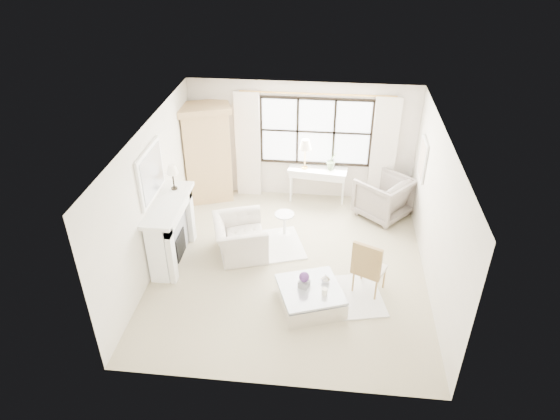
# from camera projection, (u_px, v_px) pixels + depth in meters

# --- Properties ---
(floor) EXTENTS (5.50, 5.50, 0.00)m
(floor) POSITION_uv_depth(u_px,v_px,m) (290.00, 266.00, 9.46)
(floor) COLOR tan
(floor) RESTS_ON ground
(ceiling) EXTENTS (5.50, 5.50, 0.00)m
(ceiling) POSITION_uv_depth(u_px,v_px,m) (292.00, 134.00, 8.04)
(ceiling) COLOR white
(ceiling) RESTS_ON ground
(wall_back) EXTENTS (5.00, 0.00, 5.00)m
(wall_back) POSITION_uv_depth(u_px,v_px,m) (302.00, 141.00, 11.07)
(wall_back) COLOR silver
(wall_back) RESTS_ON ground
(wall_front) EXTENTS (5.00, 0.00, 5.00)m
(wall_front) POSITION_uv_depth(u_px,v_px,m) (272.00, 315.00, 6.43)
(wall_front) COLOR beige
(wall_front) RESTS_ON ground
(wall_left) EXTENTS (0.00, 5.50, 5.50)m
(wall_left) POSITION_uv_depth(u_px,v_px,m) (153.00, 197.00, 8.98)
(wall_left) COLOR silver
(wall_left) RESTS_ON ground
(wall_right) EXTENTS (0.00, 5.50, 5.50)m
(wall_right) POSITION_uv_depth(u_px,v_px,m) (436.00, 213.00, 8.52)
(wall_right) COLOR beige
(wall_right) RESTS_ON ground
(window_pane) EXTENTS (2.40, 0.02, 1.50)m
(window_pane) POSITION_uv_depth(u_px,v_px,m) (316.00, 132.00, 10.89)
(window_pane) COLOR white
(window_pane) RESTS_ON wall_back
(window_frame) EXTENTS (2.50, 0.04, 1.50)m
(window_frame) POSITION_uv_depth(u_px,v_px,m) (316.00, 132.00, 10.88)
(window_frame) COLOR black
(window_frame) RESTS_ON wall_back
(curtain_rod) EXTENTS (3.30, 0.04, 0.04)m
(curtain_rod) POSITION_uv_depth(u_px,v_px,m) (317.00, 94.00, 10.38)
(curtain_rod) COLOR gold
(curtain_rod) RESTS_ON wall_back
(curtain_left) EXTENTS (0.55, 0.10, 2.47)m
(curtain_left) POSITION_uv_depth(u_px,v_px,m) (248.00, 145.00, 11.16)
(curtain_left) COLOR white
(curtain_left) RESTS_ON ground
(curtain_right) EXTENTS (0.55, 0.10, 2.47)m
(curtain_right) POSITION_uv_depth(u_px,v_px,m) (384.00, 152.00, 10.88)
(curtain_right) COLOR silver
(curtain_right) RESTS_ON ground
(fireplace) EXTENTS (0.58, 1.66, 1.26)m
(fireplace) POSITION_uv_depth(u_px,v_px,m) (169.00, 230.00, 9.33)
(fireplace) COLOR white
(fireplace) RESTS_ON ground
(mirror_frame) EXTENTS (0.05, 1.15, 0.95)m
(mirror_frame) POSITION_uv_depth(u_px,v_px,m) (151.00, 173.00, 8.72)
(mirror_frame) COLOR white
(mirror_frame) RESTS_ON wall_left
(mirror_glass) EXTENTS (0.02, 1.00, 0.80)m
(mirror_glass) POSITION_uv_depth(u_px,v_px,m) (152.00, 173.00, 8.71)
(mirror_glass) COLOR silver
(mirror_glass) RESTS_ON wall_left
(art_frame) EXTENTS (0.04, 0.62, 0.82)m
(art_frame) POSITION_uv_depth(u_px,v_px,m) (423.00, 159.00, 9.85)
(art_frame) COLOR silver
(art_frame) RESTS_ON wall_right
(art_canvas) EXTENTS (0.01, 0.52, 0.72)m
(art_canvas) POSITION_uv_depth(u_px,v_px,m) (422.00, 159.00, 9.85)
(art_canvas) COLOR #C7B09A
(art_canvas) RESTS_ON wall_right
(mantel_lamp) EXTENTS (0.22, 0.22, 0.51)m
(mantel_lamp) POSITION_uv_depth(u_px,v_px,m) (172.00, 170.00, 9.21)
(mantel_lamp) COLOR black
(mantel_lamp) RESTS_ON fireplace
(armoire) EXTENTS (1.29, 1.03, 2.24)m
(armoire) POSITION_uv_depth(u_px,v_px,m) (207.00, 153.00, 11.05)
(armoire) COLOR tan
(armoire) RESTS_ON floor
(console_table) EXTENTS (1.34, 0.60, 0.80)m
(console_table) POSITION_uv_depth(u_px,v_px,m) (317.00, 184.00, 11.34)
(console_table) COLOR white
(console_table) RESTS_ON floor
(console_lamp) EXTENTS (0.28, 0.28, 0.69)m
(console_lamp) POSITION_uv_depth(u_px,v_px,m) (305.00, 145.00, 10.87)
(console_lamp) COLOR #AE853C
(console_lamp) RESTS_ON console_table
(orchid_plant) EXTENTS (0.30, 0.28, 0.43)m
(orchid_plant) POSITION_uv_depth(u_px,v_px,m) (332.00, 161.00, 11.00)
(orchid_plant) COLOR #647E54
(orchid_plant) RESTS_ON console_table
(side_table) EXTENTS (0.40, 0.40, 0.51)m
(side_table) POSITION_uv_depth(u_px,v_px,m) (284.00, 221.00, 10.18)
(side_table) COLOR white
(side_table) RESTS_ON floor
(rug_left) EXTENTS (1.90, 1.60, 0.03)m
(rug_left) POSITION_uv_depth(u_px,v_px,m) (261.00, 247.00, 9.95)
(rug_left) COLOR white
(rug_left) RESTS_ON floor
(rug_right) EXTENTS (1.74, 1.45, 0.03)m
(rug_right) POSITION_uv_depth(u_px,v_px,m) (337.00, 297.00, 8.69)
(rug_right) COLOR white
(rug_right) RESTS_ON floor
(club_armchair) EXTENTS (1.25, 1.34, 0.72)m
(club_armchair) POSITION_uv_depth(u_px,v_px,m) (240.00, 237.00, 9.64)
(club_armchair) COLOR beige
(club_armchair) RESTS_ON floor
(wingback_chair) EXTENTS (1.40, 1.40, 0.92)m
(wingback_chair) POSITION_uv_depth(u_px,v_px,m) (383.00, 197.00, 10.75)
(wingback_chair) COLOR gray
(wingback_chair) RESTS_ON floor
(french_chair) EXTENTS (0.64, 0.64, 1.08)m
(french_chair) POSITION_uv_depth(u_px,v_px,m) (369.00, 277.00, 8.70)
(french_chair) COLOR #A37D44
(french_chair) RESTS_ON floor
(coffee_table) EXTENTS (1.28, 1.28, 0.38)m
(coffee_table) POSITION_uv_depth(u_px,v_px,m) (310.00, 297.00, 8.44)
(coffee_table) COLOR white
(coffee_table) RESTS_ON floor
(planter_box) EXTENTS (0.21, 0.21, 0.12)m
(planter_box) POSITION_uv_depth(u_px,v_px,m) (304.00, 284.00, 8.34)
(planter_box) COLOR slate
(planter_box) RESTS_ON coffee_table
(planter_flowers) EXTENTS (0.17, 0.17, 0.17)m
(planter_flowers) POSITION_uv_depth(u_px,v_px,m) (304.00, 277.00, 8.26)
(planter_flowers) COLOR #4F2968
(planter_flowers) RESTS_ON planter_box
(pillar_candle) EXTENTS (0.09, 0.09, 0.12)m
(pillar_candle) POSITION_uv_depth(u_px,v_px,m) (325.00, 292.00, 8.18)
(pillar_candle) COLOR white
(pillar_candle) RESTS_ON coffee_table
(coffee_vase) EXTENTS (0.18, 0.18, 0.16)m
(coffee_vase) POSITION_uv_depth(u_px,v_px,m) (326.00, 278.00, 8.43)
(coffee_vase) COLOR silver
(coffee_vase) RESTS_ON coffee_table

